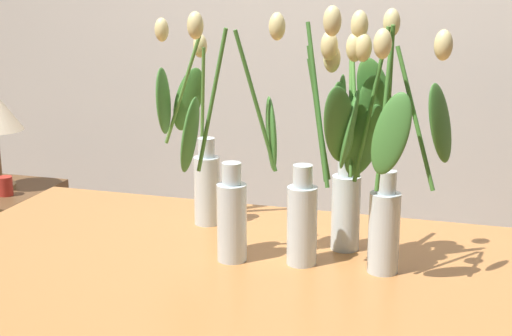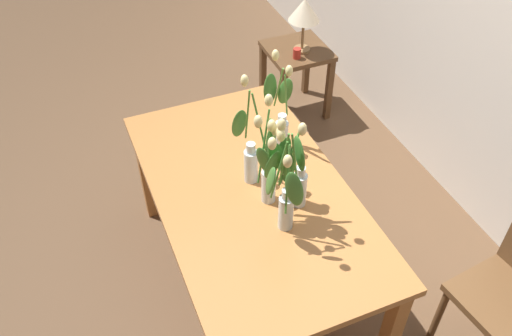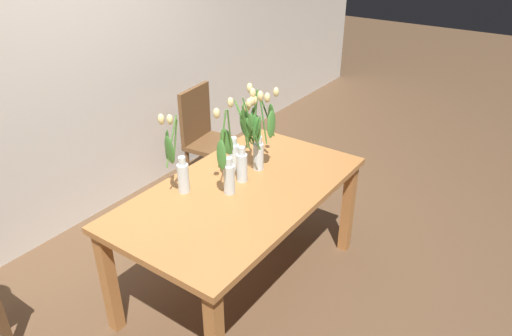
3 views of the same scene
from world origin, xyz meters
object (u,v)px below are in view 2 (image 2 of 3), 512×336
Objects in this scene: dining_table at (251,204)px; table_lamp at (304,11)px; tulip_vase_1 at (295,180)px; tulip_vase_2 at (271,171)px; side_table at (296,63)px; tulip_vase_0 at (281,120)px; tulip_vase_4 at (252,152)px; tulip_vase_3 at (285,189)px; pillar_candle at (297,53)px.

dining_table is 4.02× the size of table_lamp.
tulip_vase_2 is (-0.06, -0.09, 0.03)m from tulip_vase_1.
side_table is (-1.40, 0.93, -0.22)m from dining_table.
tulip_vase_0 is 1.33× the size of table_lamp.
tulip_vase_4 reaches higher than tulip_vase_0.
tulip_vase_2 reaches higher than side_table.
tulip_vase_1 is 0.95× the size of side_table.
table_lamp reaches higher than side_table.
tulip_vase_3 is 0.35m from tulip_vase_4.
dining_table is at bearing -26.33° from tulip_vase_4.
tulip_vase_1 reaches higher than side_table.
side_table is (-1.66, 0.88, -0.55)m from tulip_vase_3.
tulip_vase_4 reaches higher than side_table.
tulip_vase_4 reaches higher than table_lamp.
tulip_vase_3 is at bearing -46.06° from tulip_vase_1.
side_table is 0.43m from table_lamp.
table_lamp is at bearing 30.82° from side_table.
pillar_candle is (-1.46, 0.73, -0.33)m from tulip_vase_1.
tulip_vase_0 is at bearing 149.35° from tulip_vase_2.
dining_table reaches higher than pillar_candle.
dining_table is 3.01× the size of tulip_vase_0.
tulip_vase_2 is at bearing -179.31° from tulip_vase_3.
side_table is at bearing 152.11° from tulip_vase_3.
tulip_vase_2 is 1.66m from pillar_candle.
tulip_vase_2 reaches higher than tulip_vase_4.
dining_table is at bearing -169.74° from tulip_vase_3.
pillar_candle is (0.08, -0.08, -0.27)m from table_lamp.
dining_table is 0.33m from tulip_vase_2.
table_lamp is (-1.63, 0.90, -0.12)m from tulip_vase_3.
table_lamp is (0.03, 0.02, 0.42)m from side_table.
tulip_vase_4 is at bearing -157.91° from tulip_vase_1.
tulip_vase_0 is at bearing 133.14° from dining_table.
tulip_vase_0 is 0.97× the size of side_table.
tulip_vase_3 reaches higher than tulip_vase_1.
tulip_vase_0 is 1.02× the size of tulip_vase_1.
dining_table is at bearing -34.11° from pillar_candle.
side_table is at bearing 145.99° from tulip_vase_4.
dining_table is 0.28m from tulip_vase_4.
dining_table is 2.91× the size of side_table.
tulip_vase_4 is at bearing -35.29° from table_lamp.
tulip_vase_4 is 1.40× the size of table_lamp.
pillar_candle is (-1.55, 0.82, -0.39)m from tulip_vase_3.
table_lamp is 5.31× the size of pillar_candle.
tulip_vase_2 is 0.15m from tulip_vase_3.
tulip_vase_0 is (-0.24, 0.26, 0.27)m from dining_table.
dining_table is 2.82× the size of tulip_vase_3.
tulip_vase_2 reaches higher than pillar_candle.
tulip_vase_0 reaches higher than tulip_vase_1.
tulip_vase_0 is at bearing -31.61° from table_lamp.
tulip_vase_0 is 0.56m from tulip_vase_3.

